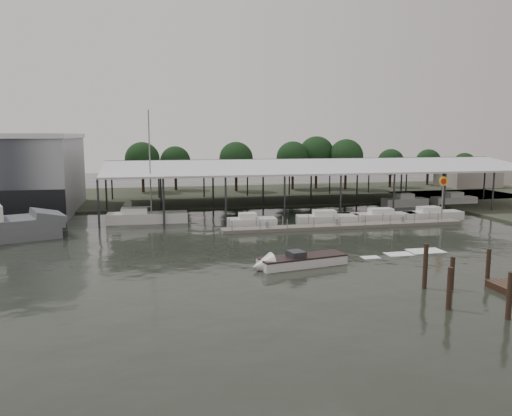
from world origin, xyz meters
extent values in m
plane|color=black|center=(0.00, 0.00, 0.00)|extent=(200.00, 200.00, 0.00)
cube|color=#3C4231|center=(0.00, 42.00, 0.10)|extent=(140.00, 30.00, 0.30)
cube|color=#2E3134|center=(17.00, 28.00, 6.76)|extent=(58.00, 0.40, 0.30)
cylinder|color=#2E3134|center=(-12.00, 16.50, 2.75)|extent=(0.24, 0.24, 5.50)
cylinder|color=#2E3134|center=(-12.00, 39.50, 2.75)|extent=(0.24, 0.24, 5.50)
cylinder|color=#2E3134|center=(46.00, 39.50, 2.75)|extent=(0.24, 0.24, 5.50)
cube|color=slate|center=(15.00, 10.00, 0.20)|extent=(28.00, 2.00, 0.40)
cylinder|color=gray|center=(2.00, 9.10, 0.80)|extent=(0.10, 0.10, 1.20)
cylinder|color=gray|center=(28.00, 10.90, 0.80)|extent=(0.10, 0.10, 1.20)
cube|color=gray|center=(14.00, 10.00, 0.70)|extent=(0.30, 0.30, 0.70)
cylinder|color=gray|center=(27.00, 10.00, 2.50)|extent=(0.16, 0.16, 5.00)
cylinder|color=yellow|center=(27.00, 10.00, 5.00)|extent=(1.10, 0.12, 1.10)
cylinder|color=red|center=(27.00, 9.93, 5.00)|extent=(0.70, 0.05, 0.70)
cube|color=gray|center=(55.00, 45.00, 2.00)|extent=(10.00, 8.00, 4.00)
cube|color=#575C60|center=(-16.75, 12.65, 1.90)|extent=(4.48, 5.44, 1.77)
cube|color=silver|center=(-6.64, 18.20, 0.50)|extent=(9.45, 3.01, 1.40)
cube|color=silver|center=(-8.13, 18.27, 1.40)|extent=(3.07, 1.92, 0.80)
cylinder|color=gray|center=(-6.17, 18.18, 7.09)|extent=(0.16, 0.16, 12.23)
cylinder|color=gray|center=(-7.85, 18.25, 1.90)|extent=(3.50, 0.27, 0.12)
cube|color=silver|center=(5.35, -4.61, 0.35)|extent=(7.44, 3.36, 0.90)
cone|color=silver|center=(1.89, -5.29, 0.35)|extent=(1.96, 2.27, 2.00)
cube|color=black|center=(5.35, -4.61, 0.75)|extent=(7.46, 3.42, 0.12)
cube|color=#2E3134|center=(4.79, -4.72, 1.00)|extent=(1.45, 1.61, 0.50)
cube|color=white|center=(11.82, -3.33, 0.02)|extent=(2.30, 1.50, 0.04)
cube|color=white|center=(14.77, -2.75, 0.02)|extent=(3.10, 2.00, 0.04)
cube|color=white|center=(17.71, -2.17, 0.02)|extent=(3.90, 2.50, 0.04)
cube|color=silver|center=(4.83, 12.51, 0.50)|extent=(5.54, 2.46, 1.10)
cube|color=silver|center=(4.33, 12.51, 1.30)|extent=(1.98, 1.70, 0.70)
cube|color=silver|center=(13.96, 12.58, 0.50)|extent=(7.58, 3.13, 1.10)
cube|color=silver|center=(13.46, 12.58, 1.30)|extent=(2.76, 1.92, 0.70)
cube|color=silver|center=(21.11, 12.68, 0.50)|extent=(7.96, 2.70, 1.10)
cube|color=silver|center=(20.61, 12.68, 1.30)|extent=(2.84, 1.78, 0.70)
cube|color=silver|center=(27.47, 12.68, 0.50)|extent=(7.45, 2.33, 1.10)
cube|color=silver|center=(26.97, 12.68, 1.30)|extent=(2.62, 1.65, 0.70)
cylinder|color=#312318|center=(13.33, -12.62, 0.82)|extent=(0.32, 0.32, 2.84)
cylinder|color=#312318|center=(10.84, -16.08, 0.99)|extent=(0.32, 0.32, 3.19)
cylinder|color=#312318|center=(11.67, -12.04, 1.25)|extent=(0.32, 0.32, 3.70)
cylinder|color=#312318|center=(17.52, -10.77, 0.78)|extent=(0.32, 0.32, 2.76)
cylinder|color=#312318|center=(13.20, -18.25, 1.07)|extent=(0.32, 0.32, 3.34)
cylinder|color=black|center=(-7.28, 48.69, 2.16)|extent=(0.50, 0.50, 4.33)
sphere|color=black|center=(-7.28, 48.69, 6.06)|extent=(6.06, 6.06, 6.06)
cylinder|color=black|center=(-1.41, 50.97, 1.97)|extent=(0.50, 0.50, 3.94)
sphere|color=black|center=(-1.41, 50.97, 5.52)|extent=(5.52, 5.52, 5.52)
cylinder|color=black|center=(9.12, 46.70, 2.17)|extent=(0.50, 0.50, 4.34)
sphere|color=black|center=(9.12, 46.70, 6.07)|extent=(6.07, 6.07, 6.07)
cylinder|color=black|center=(19.95, 47.50, 2.18)|extent=(0.50, 0.50, 4.36)
sphere|color=black|center=(19.95, 47.50, 6.10)|extent=(6.10, 6.10, 6.10)
cylinder|color=black|center=(24.84, 48.38, 2.40)|extent=(0.50, 0.50, 4.79)
sphere|color=black|center=(24.84, 48.38, 6.71)|extent=(6.71, 6.71, 6.71)
cylinder|color=black|center=(29.69, 45.66, 2.27)|extent=(0.50, 0.50, 4.55)
sphere|color=black|center=(29.69, 45.66, 6.37)|extent=(6.37, 6.37, 6.37)
cylinder|color=black|center=(39.48, 47.05, 1.82)|extent=(0.50, 0.50, 3.64)
sphere|color=black|center=(39.48, 47.05, 5.09)|extent=(5.09, 5.09, 5.09)
cylinder|color=black|center=(49.17, 49.77, 1.78)|extent=(0.50, 0.50, 3.55)
sphere|color=black|center=(49.17, 49.77, 4.97)|extent=(4.97, 4.97, 4.97)
cylinder|color=black|center=(55.42, 46.92, 1.61)|extent=(0.50, 0.50, 3.23)
sphere|color=black|center=(55.42, 46.92, 4.52)|extent=(4.52, 4.52, 4.52)
camera|label=1|loc=(-6.50, -41.57, 10.35)|focal=35.00mm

